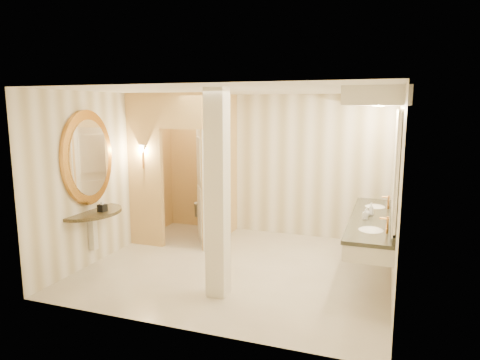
% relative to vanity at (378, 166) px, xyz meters
% --- Properties ---
extents(floor, '(4.50, 4.50, 0.00)m').
position_rel_vanity_xyz_m(floor, '(-1.98, -0.40, -1.63)').
color(floor, beige).
rests_on(floor, ground).
extents(ceiling, '(4.50, 4.50, 0.00)m').
position_rel_vanity_xyz_m(ceiling, '(-1.98, -0.40, 1.07)').
color(ceiling, white).
rests_on(ceiling, wall_back).
extents(wall_back, '(4.50, 0.02, 2.70)m').
position_rel_vanity_xyz_m(wall_back, '(-1.98, 1.60, -0.28)').
color(wall_back, white).
rests_on(wall_back, floor).
extents(wall_front, '(4.50, 0.02, 2.70)m').
position_rel_vanity_xyz_m(wall_front, '(-1.98, -2.40, -0.28)').
color(wall_front, white).
rests_on(wall_front, floor).
extents(wall_left, '(0.02, 4.00, 2.70)m').
position_rel_vanity_xyz_m(wall_left, '(-4.23, -0.40, -0.28)').
color(wall_left, white).
rests_on(wall_left, floor).
extents(wall_right, '(0.02, 4.00, 2.70)m').
position_rel_vanity_xyz_m(wall_right, '(0.27, -0.40, -0.28)').
color(wall_right, white).
rests_on(wall_right, floor).
extents(toilet_closet, '(1.50, 1.55, 2.70)m').
position_rel_vanity_xyz_m(toilet_closet, '(-3.11, 0.57, -0.24)').
color(toilet_closet, '#E7C378').
rests_on(toilet_closet, floor).
extents(wall_sconce, '(0.14, 0.14, 0.42)m').
position_rel_vanity_xyz_m(wall_sconce, '(-3.90, 0.03, 0.10)').
color(wall_sconce, '#C88540').
rests_on(wall_sconce, toilet_closet).
extents(vanity, '(0.75, 2.81, 2.09)m').
position_rel_vanity_xyz_m(vanity, '(0.00, 0.00, 0.00)').
color(vanity, silver).
rests_on(vanity, floor).
extents(console_shelf, '(1.11, 1.11, 2.01)m').
position_rel_vanity_xyz_m(console_shelf, '(-4.19, -1.06, -0.28)').
color(console_shelf, black).
rests_on(console_shelf, floor).
extents(pillar, '(0.26, 0.26, 2.70)m').
position_rel_vanity_xyz_m(pillar, '(-1.90, -1.42, -0.28)').
color(pillar, silver).
rests_on(pillar, floor).
extents(tissue_box, '(0.13, 0.13, 0.11)m').
position_rel_vanity_xyz_m(tissue_box, '(-3.98, -1.05, -0.70)').
color(tissue_box, black).
rests_on(tissue_box, console_shelf).
extents(toilet, '(0.57, 0.74, 0.67)m').
position_rel_vanity_xyz_m(toilet, '(-3.08, 1.15, -1.30)').
color(toilet, white).
rests_on(toilet, floor).
extents(soap_bottle_a, '(0.08, 0.08, 0.15)m').
position_rel_vanity_xyz_m(soap_bottle_a, '(-0.14, -0.16, -0.68)').
color(soap_bottle_a, beige).
rests_on(soap_bottle_a, vanity).
extents(soap_bottle_b, '(0.13, 0.13, 0.12)m').
position_rel_vanity_xyz_m(soap_bottle_b, '(-0.12, -0.00, -0.69)').
color(soap_bottle_b, silver).
rests_on(soap_bottle_b, vanity).
extents(soap_bottle_c, '(0.10, 0.10, 0.19)m').
position_rel_vanity_xyz_m(soap_bottle_c, '(-0.07, 0.08, -0.66)').
color(soap_bottle_c, '#C6B28C').
rests_on(soap_bottle_c, vanity).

